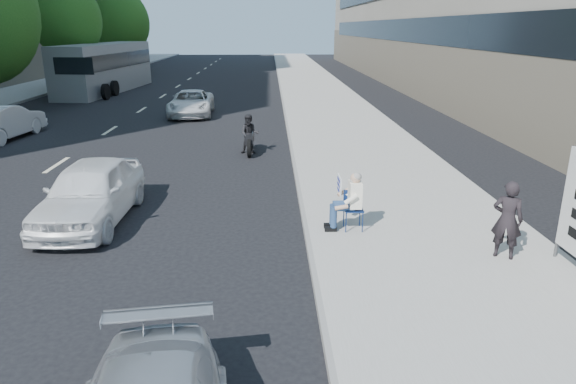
{
  "coord_description": "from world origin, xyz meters",
  "views": [
    {
      "loc": [
        0.67,
        -8.91,
        4.41
      ],
      "look_at": [
        1.02,
        1.01,
        1.21
      ],
      "focal_mm": 32.0,
      "sensor_mm": 36.0,
      "label": 1
    }
  ],
  "objects_px": {
    "white_sedan_near": "(91,192)",
    "white_sedan_far": "(191,103)",
    "seated_protester": "(349,198)",
    "motorcycle": "(250,136)",
    "white_sedan_mid": "(2,122)",
    "bus": "(105,68)",
    "pedestrian_woman": "(507,220)"
  },
  "relations": [
    {
      "from": "white_sedan_near",
      "to": "bus",
      "type": "height_order",
      "value": "bus"
    },
    {
      "from": "white_sedan_mid",
      "to": "motorcycle",
      "type": "bearing_deg",
      "value": 170.24
    },
    {
      "from": "white_sedan_near",
      "to": "white_sedan_far",
      "type": "xyz_separation_m",
      "value": [
        0.14,
        15.33,
        -0.08
      ]
    },
    {
      "from": "motorcycle",
      "to": "bus",
      "type": "xyz_separation_m",
      "value": [
        -10.91,
        19.38,
        1.0
      ]
    },
    {
      "from": "white_sedan_near",
      "to": "motorcycle",
      "type": "relative_size",
      "value": 2.08
    },
    {
      "from": "white_sedan_near",
      "to": "white_sedan_far",
      "type": "distance_m",
      "value": 15.33
    },
    {
      "from": "pedestrian_woman",
      "to": "bus",
      "type": "xyz_separation_m",
      "value": [
        -16.15,
        28.79,
        0.72
      ]
    },
    {
      "from": "white_sedan_far",
      "to": "bus",
      "type": "bearing_deg",
      "value": 122.36
    },
    {
      "from": "white_sedan_far",
      "to": "bus",
      "type": "xyz_separation_m",
      "value": [
        -7.56,
        10.82,
        0.99
      ]
    },
    {
      "from": "seated_protester",
      "to": "white_sedan_far",
      "type": "distance_m",
      "value": 17.42
    },
    {
      "from": "white_sedan_mid",
      "to": "bus",
      "type": "distance_m",
      "value": 16.56
    },
    {
      "from": "bus",
      "to": "white_sedan_mid",
      "type": "bearing_deg",
      "value": -81.83
    },
    {
      "from": "white_sedan_near",
      "to": "bus",
      "type": "bearing_deg",
      "value": 107.13
    },
    {
      "from": "pedestrian_woman",
      "to": "bus",
      "type": "bearing_deg",
      "value": -32.41
    },
    {
      "from": "pedestrian_woman",
      "to": "white_sedan_near",
      "type": "relative_size",
      "value": 0.36
    },
    {
      "from": "white_sedan_mid",
      "to": "motorcycle",
      "type": "xyz_separation_m",
      "value": [
        10.23,
        -2.86,
        -0.07
      ]
    },
    {
      "from": "bus",
      "to": "seated_protester",
      "type": "bearing_deg",
      "value": -58.08
    },
    {
      "from": "white_sedan_mid",
      "to": "white_sedan_far",
      "type": "bearing_deg",
      "value": -134.52
    },
    {
      "from": "white_sedan_near",
      "to": "motorcycle",
      "type": "xyz_separation_m",
      "value": [
        3.49,
        6.76,
        -0.09
      ]
    },
    {
      "from": "white_sedan_far",
      "to": "motorcycle",
      "type": "height_order",
      "value": "motorcycle"
    },
    {
      "from": "white_sedan_near",
      "to": "pedestrian_woman",
      "type": "bearing_deg",
      "value": -15.59
    },
    {
      "from": "white_sedan_far",
      "to": "bus",
      "type": "relative_size",
      "value": 0.38
    },
    {
      "from": "white_sedan_near",
      "to": "white_sedan_mid",
      "type": "relative_size",
      "value": 0.99
    },
    {
      "from": "white_sedan_near",
      "to": "bus",
      "type": "relative_size",
      "value": 0.35
    },
    {
      "from": "white_sedan_near",
      "to": "white_sedan_far",
      "type": "height_order",
      "value": "white_sedan_near"
    },
    {
      "from": "white_sedan_near",
      "to": "white_sedan_mid",
      "type": "distance_m",
      "value": 11.75
    },
    {
      "from": "seated_protester",
      "to": "motorcycle",
      "type": "relative_size",
      "value": 0.64
    },
    {
      "from": "motorcycle",
      "to": "bus",
      "type": "relative_size",
      "value": 0.17
    },
    {
      "from": "pedestrian_woman",
      "to": "white_sedan_far",
      "type": "distance_m",
      "value": 19.92
    },
    {
      "from": "white_sedan_far",
      "to": "seated_protester",
      "type": "bearing_deg",
      "value": -73.21
    },
    {
      "from": "pedestrian_woman",
      "to": "seated_protester",
      "type": "bearing_deg",
      "value": -0.62
    },
    {
      "from": "seated_protester",
      "to": "motorcycle",
      "type": "distance_m",
      "value": 8.24
    }
  ]
}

